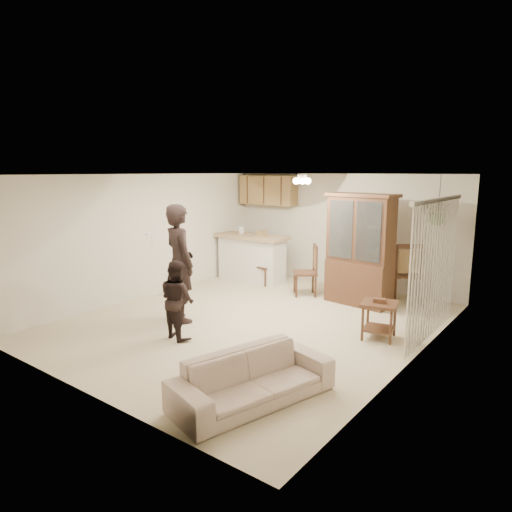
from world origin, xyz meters
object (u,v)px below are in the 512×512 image
Objects in this scene: child at (177,296)px; chair_hutch_right at (404,284)px; chair_hutch_left at (305,281)px; adult at (180,270)px; side_table at (379,320)px; chair_bar at (266,273)px; china_hutch at (360,250)px; sofa at (253,371)px.

chair_hutch_right is (2.08, 4.18, -0.34)m from child.
adult is at bearing -55.55° from chair_hutch_left.
side_table is 3.83m from chair_bar.
chair_hutch_left is (-1.16, -0.08, -0.76)m from china_hutch.
china_hutch is 2.33× the size of chair_bar.
child is 1.47× the size of chair_bar.
china_hutch is 1.82× the size of chair_hutch_right.
adult reaches higher than side_table.
adult is at bearing -158.06° from side_table.
adult is 1.53× the size of chair_hutch_right.
chair_bar reaches higher than side_table.
chair_hutch_left is (-2.21, 1.47, 0.00)m from side_table.
child is 1.26× the size of chair_hutch_left.
sofa is 2.94× the size of side_table.
adult is 1.33× the size of child.
chair_hutch_left is (-1.86, 4.20, -0.06)m from sofa.
sofa is 3.15m from adult.
side_table is at bearing -138.33° from adult.
child reaches higher than chair_hutch_left.
chair_bar is (-0.91, 3.59, -0.42)m from child.
china_hutch is at bearing 124.30° from side_table.
chair_bar is (-3.41, 1.74, -0.04)m from side_table.
adult reaches higher than chair_hutch_left.
china_hutch is at bearing -106.28° from adult.
adult reaches higher than child.
adult is at bearing -35.80° from child.
child reaches higher than side_table.
side_table is at bearing -49.51° from china_hutch.
sofa is 1.59× the size of chair_hutch_right.
chair_bar is at bearing -63.90° from adult.
child is 2.12× the size of side_table.
chair_hutch_right is at bearing 77.87° from chair_hutch_left.
sofa is 2.04× the size of chair_bar.
child is at bearing 30.20° from chair_hutch_right.
chair_hutch_left is at bearing -83.86° from child.
sofa is 1.39× the size of child.
child is 3.14m from side_table.
chair_hutch_left is at bearing -169.89° from china_hutch.
china_hutch reaches higher than chair_hutch_right.
adult is at bearing 20.00° from chair_hutch_right.
child is 4.68m from chair_hutch_right.
chair_hutch_right is at bearing -106.91° from adult.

